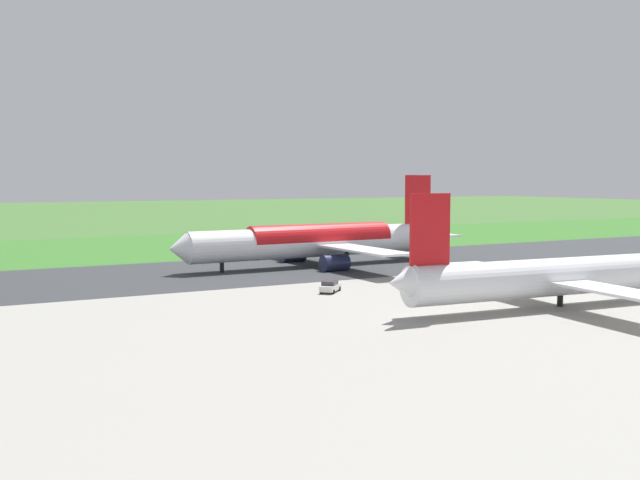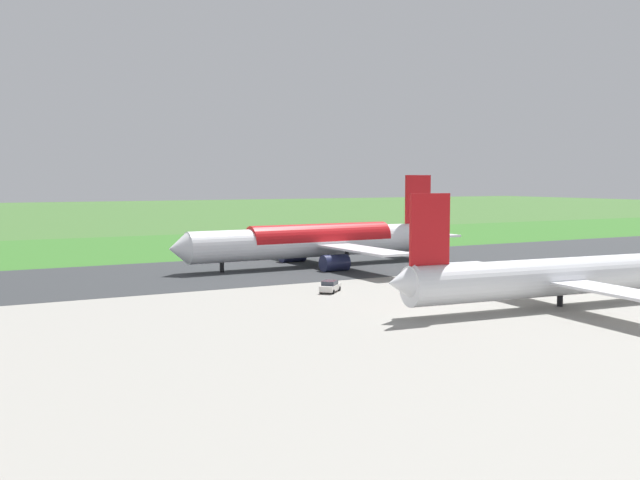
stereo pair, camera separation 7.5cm
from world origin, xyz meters
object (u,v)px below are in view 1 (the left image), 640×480
object	(u,v)px
service_car_followme	(330,286)
traffic_cone_orange	(317,240)
service_truck_baggage	(474,274)
no_stopping_sign	(338,235)
airliner_parked_mid	(559,276)
airliner_main	(322,241)

from	to	relation	value
service_car_followme	traffic_cone_orange	world-z (taller)	service_car_followme
service_truck_baggage	no_stopping_sign	world-z (taller)	no_stopping_sign
service_truck_baggage	no_stopping_sign	distance (m)	72.56
airliner_parked_mid	service_car_followme	bearing A→B (deg)	-49.98
airliner_main	no_stopping_sign	distance (m)	49.28
airliner_parked_mid	service_truck_baggage	distance (m)	20.40
service_car_followme	no_stopping_sign	size ratio (longest dim) A/B	1.60
airliner_parked_mid	service_car_followme	size ratio (longest dim) A/B	10.82
service_car_followme	airliner_parked_mid	bearing A→B (deg)	130.02
airliner_main	no_stopping_sign	bearing A→B (deg)	-122.73
service_truck_baggage	traffic_cone_orange	world-z (taller)	service_truck_baggage
service_truck_baggage	no_stopping_sign	bearing A→B (deg)	-103.82
airliner_main	traffic_cone_orange	xyz separation A→B (m)	(-22.87, -44.76, -4.08)
traffic_cone_orange	airliner_parked_mid	bearing A→B (deg)	79.35
airliner_parked_mid	airliner_main	bearing A→B (deg)	-83.87
no_stopping_sign	traffic_cone_orange	bearing A→B (deg)	-42.07
airliner_parked_mid	service_truck_baggage	world-z (taller)	airliner_parked_mid
airliner_parked_mid	traffic_cone_orange	xyz separation A→B (m)	(-17.61, -93.70, -3.41)
service_car_followme	no_stopping_sign	bearing A→B (deg)	-120.25
airliner_parked_mid	traffic_cone_orange	size ratio (longest dim) A/B	84.04
airliner_main	service_truck_baggage	bearing A→B (deg)	107.69
no_stopping_sign	traffic_cone_orange	distance (m)	5.20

